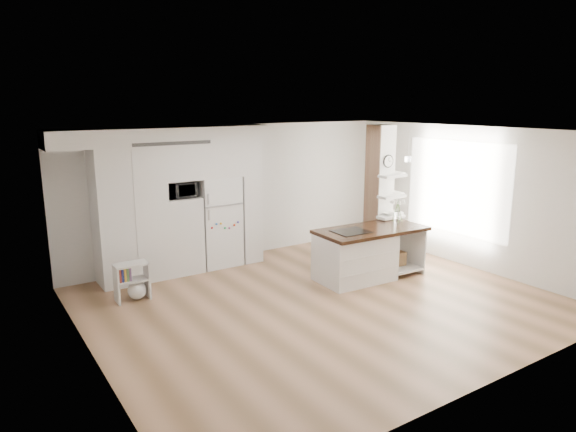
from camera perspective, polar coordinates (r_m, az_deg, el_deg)
name	(u,v)px	position (r m, az deg, el deg)	size (l,w,h in m)	color
floor	(322,302)	(8.36, 3.80, -9.49)	(7.00, 6.00, 0.01)	tan
room	(324,188)	(7.85, 4.00, 3.16)	(7.04, 6.04, 2.72)	white
cabinet_wall	(171,194)	(9.54, -12.92, 2.43)	(4.00, 0.71, 2.70)	white
refrigerator	(218,221)	(10.03, -7.84, -0.55)	(0.78, 0.69, 1.75)	white
column	(385,194)	(10.31, 10.69, 2.41)	(0.69, 0.90, 2.70)	silver
window	(456,187)	(10.55, 18.19, 3.04)	(2.40, 2.40, 0.00)	white
pendant_light	(398,162)	(9.04, 12.09, 5.86)	(0.12, 0.12, 0.10)	white
kitchen_island	(360,254)	(9.31, 8.04, -4.16)	(2.06, 1.05, 1.48)	white
bookshelf	(134,283)	(8.69, -16.78, -7.19)	(0.52, 0.30, 0.62)	white
floor_plant_a	(405,244)	(10.98, 12.82, -3.00)	(0.27, 0.21, 0.48)	#497C31
floor_plant_b	(370,248)	(10.51, 9.11, -3.51)	(0.28, 0.28, 0.50)	#497C31
microwave	(180,190)	(9.55, -11.87, 2.88)	(0.54, 0.37, 0.30)	#2D2D2D
shelf_plant	(388,183)	(10.58, 11.08, 3.60)	(0.27, 0.23, 0.30)	#497C31
decor_bowl	(389,214)	(10.16, 11.19, 0.23)	(0.22, 0.22, 0.05)	white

